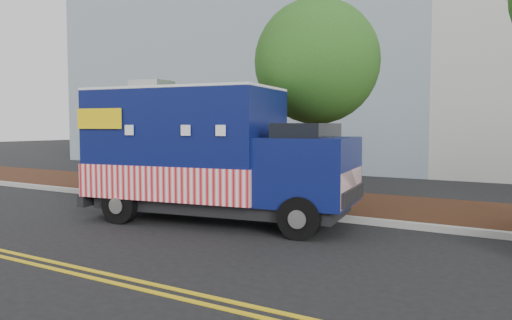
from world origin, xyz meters
The scene contains 8 objects.
ground centered at (0.00, 0.00, 0.00)m, with size 120.00×120.00×0.00m, color black.
curb centered at (0.00, 1.40, 0.07)m, with size 120.00×0.18×0.15m, color #9E9E99.
mulch_strip centered at (0.00, 3.50, 0.07)m, with size 120.00×4.00×0.15m, color #33180E.
centerline_near centered at (0.00, -4.45, 0.01)m, with size 120.00×0.10×0.01m, color gold.
centerline_far centered at (0.00, -4.70, 0.01)m, with size 120.00×0.10×0.01m, color gold.
tree_b centered at (0.81, 3.31, 4.06)m, with size 3.51×3.51×5.83m.
sign_post centered at (-4.95, 1.66, 1.20)m, with size 0.06×0.06×2.40m, color #473828.
food_truck centered at (-0.45, -0.18, 1.53)m, with size 6.71×3.35×3.38m.
Camera 1 is at (6.75, -9.66, 2.29)m, focal length 35.00 mm.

